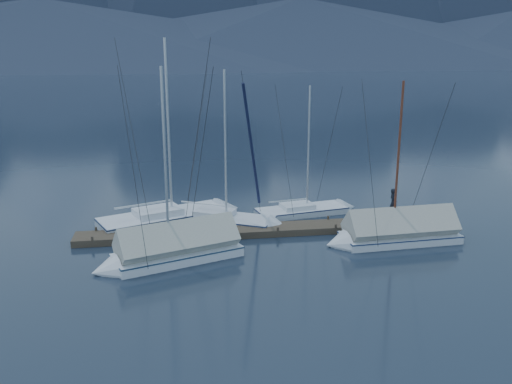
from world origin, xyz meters
TOP-DOWN VIEW (x-y plane):
  - ground at (0.00, 0.00)m, footprint 1000.00×1000.00m
  - dock at (0.00, 2.00)m, footprint 18.00×1.50m
  - mooring_posts at (-0.50, 2.00)m, footprint 15.12×1.52m
  - sailboat_open_left at (-3.70, 4.92)m, footprint 8.31×5.16m
  - sailboat_open_mid at (-0.92, 3.53)m, footprint 6.89×4.84m
  - sailboat_open_right at (3.81, 5.01)m, footprint 6.22×2.90m
  - sailboat_covered_near at (6.27, -0.28)m, footprint 6.74×2.86m
  - sailboat_covered_far at (-4.50, -1.11)m, footprint 6.94×4.10m
  - person at (7.50, 2.45)m, footprint 0.41×0.60m

SIDE VIEW (x-z plane):
  - ground at x=0.00m, z-range 0.00..0.00m
  - dock at x=0.00m, z-range -0.16..0.38m
  - sailboat_open_right at x=3.81m, z-range -3.83..4.11m
  - sailboat_open_mid at x=-0.92m, z-range -4.33..4.64m
  - sailboat_open_left at x=-3.70m, z-range -5.14..5.51m
  - mooring_posts at x=-0.50m, z-range 0.17..0.52m
  - sailboat_covered_near at x=6.27m, z-range -3.88..4.74m
  - sailboat_covered_far at x=-4.50m, z-range -4.21..5.13m
  - person at x=7.50m, z-range 0.34..1.96m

